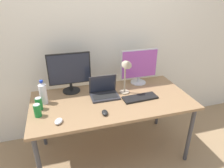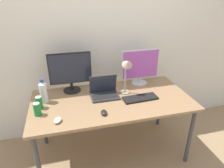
% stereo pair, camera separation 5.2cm
% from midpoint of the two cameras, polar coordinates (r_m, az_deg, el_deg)
% --- Properties ---
extents(ground_plane, '(16.00, 16.00, 0.00)m').
position_cam_midpoint_polar(ground_plane, '(2.60, 0.61, -18.57)').
color(ground_plane, '#9E7F5B').
extents(wall_back, '(7.00, 0.08, 2.60)m').
position_cam_midpoint_polar(wall_back, '(2.49, -2.87, 13.73)').
color(wall_back, silver).
rests_on(wall_back, ground).
extents(work_desk, '(1.69, 0.84, 0.74)m').
position_cam_midpoint_polar(work_desk, '(2.18, 0.69, -5.63)').
color(work_desk, '#424247').
rests_on(work_desk, ground).
extents(monitor_left, '(0.47, 0.20, 0.45)m').
position_cam_midpoint_polar(monitor_left, '(2.26, -11.18, 3.65)').
color(monitor_left, black).
rests_on(monitor_left, work_desk).
extents(monitor_center, '(0.46, 0.19, 0.43)m').
position_cam_midpoint_polar(monitor_center, '(2.44, 8.68, 5.05)').
color(monitor_center, silver).
rests_on(monitor_center, work_desk).
extents(laptop_silver, '(0.30, 0.21, 0.23)m').
position_cam_midpoint_polar(laptop_silver, '(2.19, -1.57, -2.14)').
color(laptop_silver, '#2D2D33').
rests_on(laptop_silver, work_desk).
extents(keyboard_main, '(0.38, 0.16, 0.02)m').
position_cam_midpoint_polar(keyboard_main, '(2.17, 8.74, -4.00)').
color(keyboard_main, black).
rests_on(keyboard_main, work_desk).
extents(mouse_by_keyboard, '(0.10, 0.11, 0.03)m').
position_cam_midpoint_polar(mouse_by_keyboard, '(1.86, -14.48, -10.01)').
color(mouse_by_keyboard, silver).
rests_on(mouse_by_keyboard, work_desk).
extents(mouse_by_laptop, '(0.07, 0.10, 0.03)m').
position_cam_midpoint_polar(mouse_by_laptop, '(1.90, -1.53, -8.14)').
color(mouse_by_laptop, black).
rests_on(mouse_by_laptop, work_desk).
extents(water_bottle, '(0.08, 0.08, 0.26)m').
position_cam_midpoint_polar(water_bottle, '(2.15, -18.34, -2.20)').
color(water_bottle, silver).
rests_on(water_bottle, work_desk).
extents(soda_can_near_keyboard, '(0.07, 0.07, 0.13)m').
position_cam_midpoint_polar(soda_can_near_keyboard, '(1.98, -19.87, -6.81)').
color(soda_can_near_keyboard, '#197F33').
rests_on(soda_can_near_keyboard, work_desk).
extents(soda_can_by_laptop, '(0.07, 0.07, 0.13)m').
position_cam_midpoint_polar(soda_can_by_laptop, '(2.08, -19.44, -5.03)').
color(soda_can_by_laptop, '#197F33').
rests_on(soda_can_by_laptop, work_desk).
extents(desk_lamp, '(0.11, 0.18, 0.43)m').
position_cam_midpoint_polar(desk_lamp, '(2.12, 4.96, 3.95)').
color(desk_lamp, tan).
rests_on(desk_lamp, work_desk).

